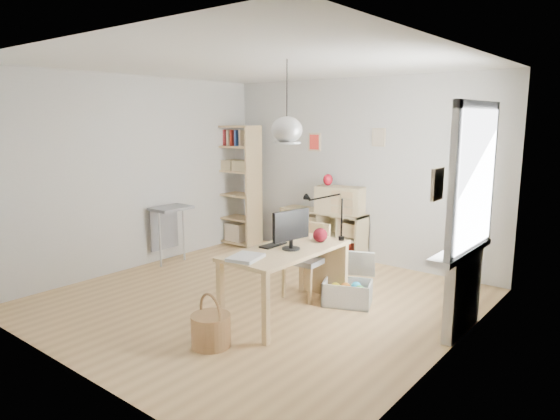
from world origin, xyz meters
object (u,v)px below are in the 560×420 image
Objects in this scene: monitor at (291,228)px; drawer_chest at (340,200)px; cube_shelf at (323,237)px; chair at (308,255)px; desk at (287,257)px; tall_bookshelf at (236,181)px; storage_chest at (349,287)px.

drawer_chest is (-0.77, 2.19, -0.07)m from monitor.
cube_shelf is at bearing 125.37° from monitor.
desk is at bearing -77.81° from chair.
monitor is at bearing -64.12° from cube_shelf.
monitor is at bearing -72.97° from chair.
drawer_chest is (-0.70, 2.19, 0.26)m from desk.
tall_bookshelf is 2.86× the size of drawer_chest.
chair is (0.84, -1.58, 0.20)m from cube_shelf.
cube_shelf is 1.80m from chair.
drawer_chest reaches higher than chair.
cube_shelf is (-1.02, 2.23, -0.36)m from desk.
tall_bookshelf is (-2.59, 1.95, 0.43)m from desk.
storage_chest is (0.34, 0.74, -0.47)m from desk.
monitor is at bearing -36.41° from tall_bookshelf.
monitor is (1.08, -2.23, 0.69)m from cube_shelf.
chair is 0.61m from storage_chest.
monitor is (0.06, -0.00, 0.33)m from desk.
drawer_chest is at bearing 103.81° from storage_chest.
monitor is (-0.28, -0.74, 0.80)m from storage_chest.
drawer_chest reaches higher than cube_shelf.
drawer_chest is at bearing 118.74° from monitor.
tall_bookshelf is 1.90m from drawer_chest.
chair is at bearing 167.55° from storage_chest.
desk is 0.75× the size of tall_bookshelf.
desk is 2.48m from cube_shelf.
tall_bookshelf is at bearing -169.81° from cube_shelf.
drawer_chest is (1.88, 0.24, -0.17)m from tall_bookshelf.
desk is 2.32m from drawer_chest.
chair is at bearing 119.74° from monitor.
tall_bookshelf is 3.29m from monitor.
desk is 0.69m from chair.
desk is 0.34m from monitor.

